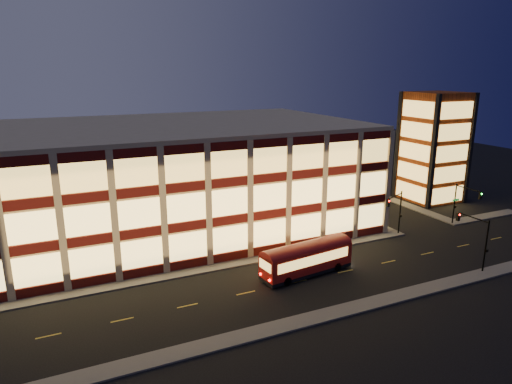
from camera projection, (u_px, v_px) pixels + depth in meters
name	position (u px, v px, depth m)	size (l,w,h in m)	color
ground	(241.00, 267.00, 51.41)	(200.00, 200.00, 0.00)	black
sidewalk_office_south	(213.00, 267.00, 51.04)	(54.00, 2.00, 0.15)	#514F4C
sidewalk_office_east	(328.00, 203.00, 75.63)	(2.00, 30.00, 0.15)	#514F4C
sidewalk_tower_south	(483.00, 217.00, 68.53)	(14.00, 2.00, 0.15)	#514F4C
sidewalk_tower_west	(381.00, 196.00, 80.11)	(2.00, 30.00, 0.15)	#514F4C
sidewalk_near	(299.00, 322.00, 40.00)	(100.00, 2.00, 0.15)	#514F4C
office_building	(173.00, 176.00, 63.15)	(50.45, 30.45, 14.50)	tan
stair_tower	(433.00, 147.00, 75.79)	(8.60, 8.60, 18.00)	#8C3814
traffic_signal_far	(396.00, 207.00, 59.58)	(3.79, 1.87, 6.00)	black
traffic_signal_right	(464.00, 199.00, 63.42)	(1.20, 4.37, 6.00)	black
traffic_signal_near	(476.00, 232.00, 50.23)	(0.32, 4.45, 6.00)	black
trolley_bus	(307.00, 257.00, 49.09)	(10.85, 3.91, 3.59)	#940C08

